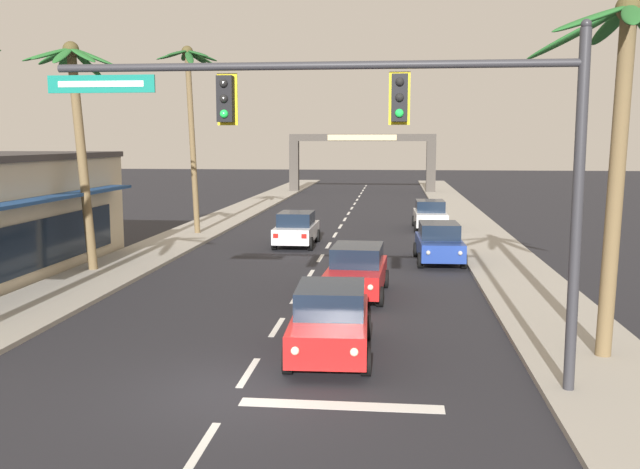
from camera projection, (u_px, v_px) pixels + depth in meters
ground_plane at (237, 391)px, 14.42m from camera, size 220.00×220.00×0.00m
sidewalk_right at (490, 247)px, 33.31m from camera, size 3.20×110.00×0.14m
sidewalk_left at (173, 242)px, 34.93m from camera, size 3.20×110.00×0.14m
lane_markings at (336, 248)px, 33.45m from camera, size 4.28×86.26×0.01m
traffic_signal_mast at (408, 134)px, 13.78m from camera, size 10.83×0.41×7.41m
sedan_lead_at_stop_bar at (330, 320)px, 16.73m from camera, size 2.06×4.50×1.68m
sedan_third_in_queue at (357, 270)px, 23.16m from camera, size 2.10×4.51×1.68m
sedan_oncoming_far at (297, 229)px, 34.12m from camera, size 1.97×4.46×1.68m
sedan_parked_nearest_kerb at (430, 215)px, 40.56m from camera, size 2.00×4.47×1.68m
sedan_parked_mid_kerb at (439, 242)px, 29.50m from camera, size 2.05×4.49×1.68m
palm_left_second at (77, 109)px, 26.49m from camera, size 3.44×3.18×8.84m
palm_left_third at (190, 96)px, 37.11m from camera, size 3.27×3.29×10.10m
palm_right_nearest at (623, 103)px, 15.52m from camera, size 4.28×4.88×8.32m
town_gateway_arch at (362, 154)px, 68.82m from camera, size 14.43×0.90×5.77m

